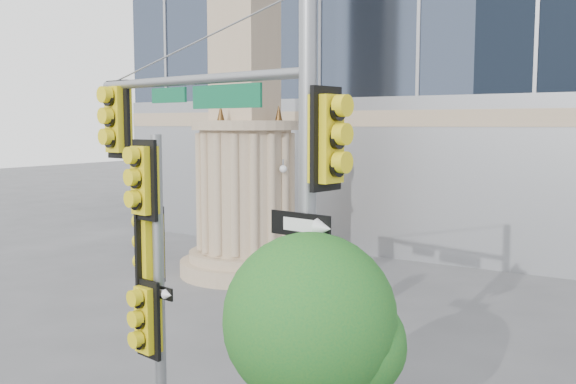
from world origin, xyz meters
The scene contains 4 objects.
monument centered at (-6.00, 9.00, 5.52)m, with size 4.40×4.40×16.60m.
main_signal_pole centered at (0.61, -0.23, 4.23)m, with size 5.26×1.23×6.83m.
secondary_signal_pole centered at (-0.54, -1.10, 2.84)m, with size 0.84×0.71×4.83m.
street_tree centered at (2.36, -1.16, 2.37)m, with size 2.32×2.26×3.61m.
Camera 1 is at (6.33, -8.15, 4.98)m, focal length 40.00 mm.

